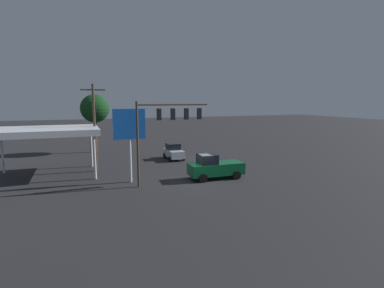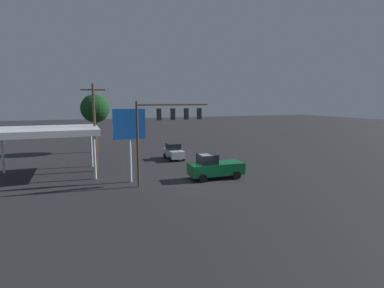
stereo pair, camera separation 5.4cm
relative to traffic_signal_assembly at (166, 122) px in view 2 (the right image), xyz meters
The scene contains 8 objects.
ground_plane 6.31m from the traffic_signal_assembly, behind, with size 200.00×200.00×0.00m, color #262628.
traffic_signal_assembly is the anchor object (origin of this frame).
utility_pole 9.16m from the traffic_signal_assembly, 53.02° to the right, with size 2.40×0.26×9.01m.
gas_station_canopy 12.33m from the traffic_signal_assembly, 34.70° to the right, with size 9.77×7.04×4.72m.
price_sign 3.43m from the traffic_signal_assembly, 31.69° to the right, with size 2.84×0.27×6.63m.
pickup_parked 6.47m from the traffic_signal_assembly, behind, with size 5.28×2.43×2.40m.
hatchback_crossing 12.22m from the traffic_signal_assembly, 110.91° to the right, with size 1.99×3.82×1.97m.
street_tree 20.16m from the traffic_signal_assembly, 76.66° to the right, with size 3.98×3.98×8.22m.
Camera 2 is at (10.33, 24.58, 7.37)m, focal length 28.00 mm.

